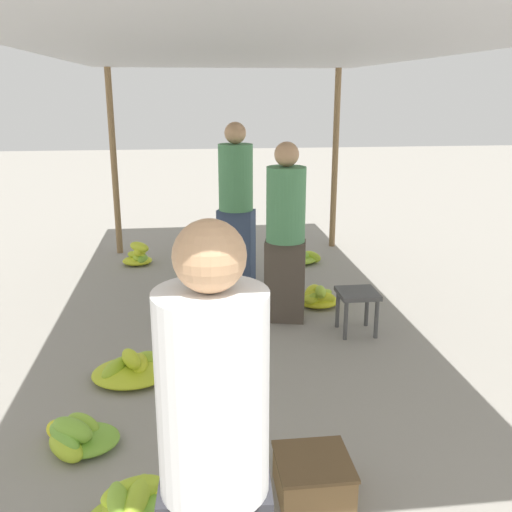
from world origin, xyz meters
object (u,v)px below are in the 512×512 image
banana_pile_right_0 (315,297)px  shopper_walking_far (285,231)px  banana_pile_left_3 (139,256)px  shopper_walking_mid (236,201)px  banana_pile_left_2 (76,436)px  banana_pile_right_1 (295,257)px  stool (357,299)px  vendor_foreground (214,462)px  banana_pile_left_0 (135,511)px  crate_near (313,477)px  banana_pile_left_1 (132,369)px

banana_pile_right_0 → shopper_walking_far: 0.91m
banana_pile_left_3 → shopper_walking_mid: shopper_walking_mid is taller
banana_pile_left_2 → banana_pile_right_0: 2.89m
banana_pile_right_0 → shopper_walking_far: (-0.37, -0.32, 0.77)m
banana_pile_right_1 → stool: bearing=-86.6°
vendor_foreground → banana_pile_right_1: bearing=76.2°
banana_pile_left_0 → crate_near: size_ratio=1.26×
banana_pile_left_2 → shopper_walking_far: 2.53m
vendor_foreground → shopper_walking_far: vendor_foreground is taller
stool → vendor_foreground: bearing=-115.4°
banana_pile_left_1 → banana_pile_left_2: (-0.26, -0.86, 0.01)m
banana_pile_right_1 → crate_near: size_ratio=1.63×
banana_pile_left_1 → banana_pile_right_1: banana_pile_left_1 is taller
banana_pile_right_0 → banana_pile_left_3: bearing=138.7°
vendor_foreground → banana_pile_left_3: (-0.69, 5.22, -0.78)m
banana_pile_right_0 → banana_pile_right_1: 1.52m
banana_pile_left_1 → shopper_walking_mid: shopper_walking_mid is taller
shopper_walking_far → crate_near: bearing=-96.0°
vendor_foreground → banana_pile_right_1: vendor_foreground is taller
banana_pile_right_1 → shopper_walking_far: shopper_walking_far is taller
shopper_walking_mid → banana_pile_left_2: bearing=-112.3°
banana_pile_right_1 → banana_pile_right_0: bearing=-93.2°
banana_pile_left_0 → banana_pile_right_0: (1.53, 2.86, -0.02)m
crate_near → shopper_walking_far: size_ratio=0.24×
stool → shopper_walking_far: size_ratio=0.23×
vendor_foreground → crate_near: (0.55, 0.88, -0.78)m
stool → banana_pile_left_2: 2.62m
vendor_foreground → banana_pile_left_2: (-0.78, 1.45, -0.81)m
banana_pile_left_0 → banana_pile_right_0: bearing=61.9°
banana_pile_left_0 → banana_pile_left_1: size_ratio=0.85×
banana_pile_left_2 → banana_pile_right_1: 4.18m
stool → banana_pile_right_1: 2.22m
banana_pile_left_3 → shopper_walking_far: bearing=-52.6°
banana_pile_left_0 → shopper_walking_mid: (0.82, 3.74, 0.80)m
banana_pile_left_3 → banana_pile_right_0: size_ratio=0.71×
stool → shopper_walking_far: shopper_walking_far is taller
crate_near → shopper_walking_mid: (-0.09, 3.60, 0.80)m
banana_pile_left_1 → banana_pile_left_2: size_ratio=1.14×
banana_pile_left_2 → banana_pile_right_0: (1.94, 2.14, 0.01)m
crate_near → banana_pile_left_1: bearing=126.6°
stool → crate_near: stool is taller
banana_pile_left_3 → banana_pile_right_0: banana_pile_left_3 is taller
banana_pile_left_0 → stool: bearing=51.3°
banana_pile_left_0 → banana_pile_left_2: (-0.41, 0.73, -0.04)m
shopper_walking_mid → banana_pile_right_0: bearing=-51.3°
stool → banana_pile_left_1: 2.01m
banana_pile_left_2 → banana_pile_left_3: size_ratio=1.35×
banana_pile_left_2 → banana_pile_right_1: banana_pile_left_2 is taller
vendor_foreground → banana_pile_right_1: 5.33m
banana_pile_right_1 → shopper_walking_mid: (-0.79, -0.64, 0.84)m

